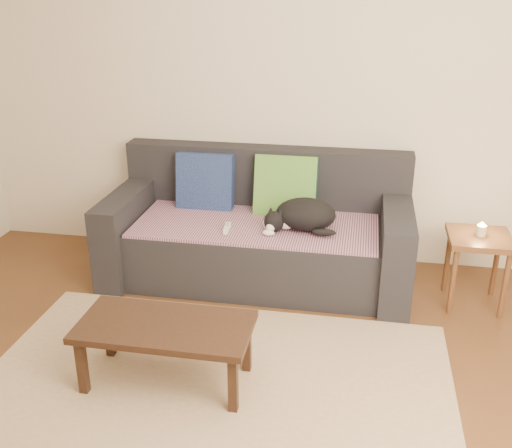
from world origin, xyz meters
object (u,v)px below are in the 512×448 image
at_px(wii_remote_a, 227,228).
at_px(wii_remote_b, 268,227).
at_px(sofa, 259,235).
at_px(coffee_table, 165,331).
at_px(cat, 303,215).
at_px(side_table, 479,248).

distance_m(wii_remote_a, wii_remote_b, 0.27).
bearing_deg(wii_remote_b, sofa, 5.44).
bearing_deg(sofa, coffee_table, -100.57).
relative_size(cat, side_table, 1.04).
bearing_deg(wii_remote_a, sofa, -39.54).
height_order(sofa, wii_remote_a, sofa).
xyz_separation_m(wii_remote_a, wii_remote_b, (0.26, 0.08, 0.00)).
height_order(wii_remote_b, side_table, side_table).
distance_m(cat, wii_remote_a, 0.51).
xyz_separation_m(wii_remote_a, coffee_table, (-0.08, -1.08, -0.14)).
bearing_deg(wii_remote_b, coffee_table, 140.73).
height_order(wii_remote_a, wii_remote_b, same).
distance_m(sofa, coffee_table, 1.36).
distance_m(cat, wii_remote_b, 0.25).
relative_size(wii_remote_b, coffee_table, 0.17).
bearing_deg(wii_remote_a, wii_remote_b, -79.60).
bearing_deg(cat, wii_remote_b, -160.04).
xyz_separation_m(side_table, coffee_table, (-1.71, -1.18, -0.09)).
relative_size(wii_remote_a, side_table, 0.31).
bearing_deg(sofa, side_table, -6.14).
xyz_separation_m(cat, side_table, (1.14, -0.02, -0.14)).
xyz_separation_m(wii_remote_b, side_table, (1.37, 0.02, -0.05)).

